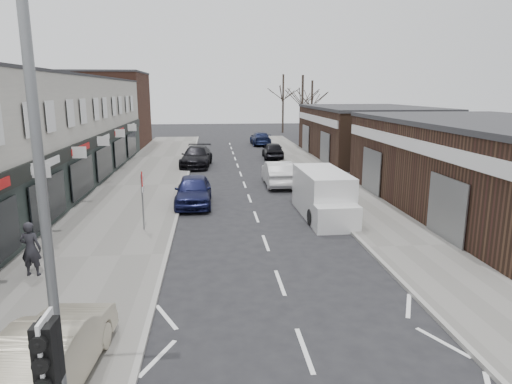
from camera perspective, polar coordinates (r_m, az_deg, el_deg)
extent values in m
cube|color=slate|center=(30.75, -14.10, 0.76)|extent=(5.50, 64.00, 0.12)
cube|color=slate|center=(31.41, 9.08, 1.22)|extent=(3.50, 64.00, 0.12)
cube|color=beige|center=(29.67, -28.25, 6.06)|extent=(8.00, 41.00, 7.10)
cube|color=#49291F|center=(54.04, -17.98, 9.68)|extent=(8.00, 10.00, 8.00)
cube|color=#3B261A|center=(26.53, 28.02, 2.64)|extent=(10.00, 18.00, 4.50)
cube|color=#3B261A|center=(44.45, 13.78, 7.17)|extent=(10.00, 16.00, 4.50)
cube|color=silver|center=(7.11, -24.55, -17.88)|extent=(0.05, 0.55, 1.10)
cube|color=black|center=(7.02, -24.88, -18.36)|extent=(0.28, 0.22, 0.95)
sphere|color=#0CE533|center=(7.08, -24.97, -20.94)|extent=(0.18, 0.18, 0.18)
cube|color=black|center=(7.21, -24.24, -17.41)|extent=(0.26, 0.20, 0.90)
cylinder|color=slate|center=(7.71, -24.82, -3.84)|extent=(0.16, 0.16, 8.00)
cylinder|color=slate|center=(20.58, -13.98, -1.24)|extent=(0.07, 0.07, 2.50)
cube|color=white|center=(20.44, -13.93, 0.40)|extent=(0.04, 0.45, 0.25)
cube|color=silver|center=(23.11, 8.25, -0.11)|extent=(2.13, 4.98, 2.26)
cube|color=silver|center=(20.52, 10.12, -3.35)|extent=(2.01, 0.90, 1.19)
cylinder|color=black|center=(21.45, 6.89, -3.13)|extent=(0.24, 0.75, 0.75)
cylinder|color=black|center=(21.92, 11.60, -2.97)|extent=(0.24, 0.75, 0.75)
cylinder|color=black|center=(24.73, 5.18, -0.98)|extent=(0.24, 0.75, 0.75)
cylinder|color=black|center=(25.14, 9.30, -0.88)|extent=(0.24, 0.75, 0.75)
imported|color=#B3A88F|center=(10.95, -24.04, -17.64)|extent=(1.83, 4.42, 1.42)
imported|color=black|center=(16.87, -26.34, -6.38)|extent=(0.72, 0.51, 1.85)
imported|color=#13163D|center=(25.14, -7.82, 0.20)|extent=(1.96, 4.80, 1.63)
imported|color=black|center=(38.05, -7.45, 4.41)|extent=(2.80, 5.85, 1.65)
imported|color=silver|center=(30.20, 2.77, 2.36)|extent=(1.76, 4.92, 1.62)
imported|color=black|center=(42.33, 2.12, 5.23)|extent=(1.95, 4.50, 1.51)
imported|color=#131B3C|center=(53.06, 0.55, 6.70)|extent=(2.15, 5.12, 1.48)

